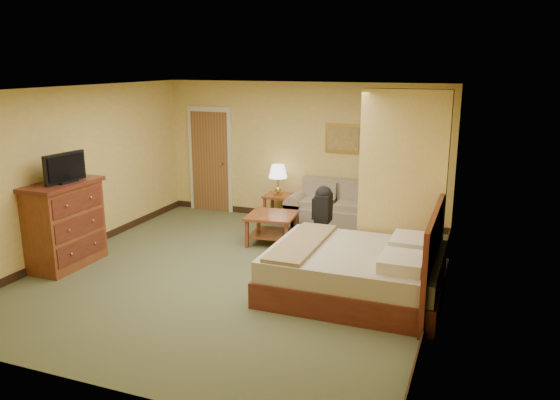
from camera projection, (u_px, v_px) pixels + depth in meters
The scene contains 17 objects.
floor at pixel (236, 273), 7.83m from camera, with size 6.00×6.00×0.00m, color #535738.
ceiling at pixel (232, 89), 7.19m from camera, with size 6.00×6.00×0.00m, color white.
back_wall at pixel (303, 152), 10.22m from camera, with size 5.50×0.02×2.60m, color #D9B75C.
left_wall at pixel (74, 171), 8.46m from camera, with size 0.02×6.00×2.60m, color #D9B75C.
right_wall at pixel (441, 203), 6.56m from camera, with size 0.02×6.00×2.60m, color #D9B75C.
partition at pixel (402, 184), 7.60m from camera, with size 1.20×0.15×2.60m, color #D9B75C.
door at pixel (210, 160), 10.93m from camera, with size 0.94×0.16×2.10m.
baseboard at pixel (302, 216), 10.52m from camera, with size 5.50×0.02×0.12m, color black.
loveseat at pixel (336, 214), 9.82m from camera, with size 1.74×0.81×0.88m.
side_table at pixel (278, 204), 10.27m from camera, with size 0.48×0.48×0.53m.
table_lamp at pixel (278, 172), 10.12m from camera, with size 0.35×0.35×0.57m.
coffee_table at pixel (272, 222), 9.07m from camera, with size 0.85×0.85×0.50m.
wall_picture at pixel (344, 139), 9.86m from camera, with size 0.68×0.04×0.53m.
dresser at pixel (65, 224), 7.99m from camera, with size 0.63×1.19×1.27m.
tv at pixel (65, 169), 7.75m from camera, with size 0.21×0.71×0.43m.
bed at pixel (359, 271), 7.03m from camera, with size 2.22×1.89×1.22m.
backpack at pixel (324, 203), 8.18m from camera, with size 0.26×0.33×0.55m.
Camera 1 is at (3.21, -6.62, 2.95)m, focal length 35.00 mm.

